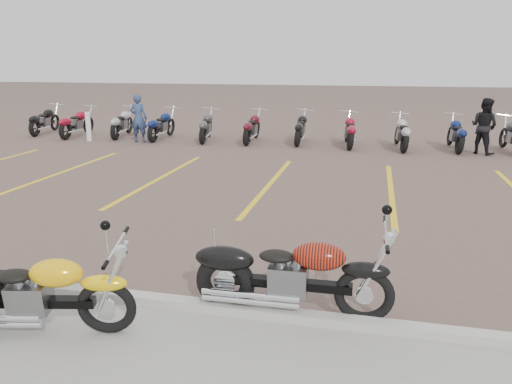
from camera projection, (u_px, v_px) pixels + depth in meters
The scene contains 9 objects.
ground at pixel (217, 246), 7.67m from camera, with size 100.00×100.00×0.00m, color brown.
curb at pixel (164, 302), 5.77m from camera, with size 60.00×0.18×0.12m, color #ADAAA3.
parking_stripes at pixel (270, 184), 11.43m from camera, with size 38.00×5.50×0.01m, color gold, non-canonical shape.
yellow_cruiser at pixel (31, 296), 5.12m from camera, with size 2.07×0.58×0.86m.
flame_cruiser at pixel (288, 278), 5.48m from camera, with size 2.20×0.33×0.91m.
person_a at pixel (139, 118), 17.12m from camera, with size 0.60×0.40×1.65m, color navy.
person_b at pixel (484, 126), 14.96m from camera, with size 0.82×0.64×1.68m, color black.
bollard at pixel (88, 127), 17.46m from camera, with size 0.15×0.15×1.00m, color silver.
bg_bike_row at pixel (323, 129), 16.55m from camera, with size 22.29×2.05×1.10m.
Camera 1 is at (2.24, -6.87, 2.77)m, focal length 35.00 mm.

